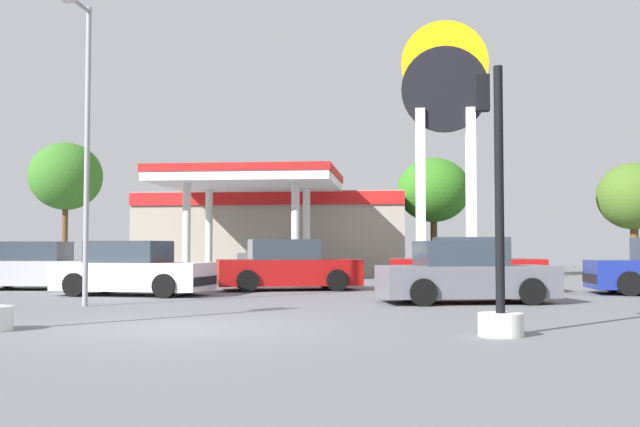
% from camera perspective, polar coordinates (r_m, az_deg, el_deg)
% --- Properties ---
extents(ground_plane, '(90.00, 90.00, 0.00)m').
position_cam_1_polar(ground_plane, '(12.83, -10.75, -8.62)').
color(ground_plane, slate).
rests_on(ground_plane, ground).
extents(gas_station, '(12.92, 13.54, 4.53)m').
position_cam_1_polar(gas_station, '(37.25, -3.49, -1.35)').
color(gas_station, gray).
rests_on(gas_station, ground).
extents(station_pole_sign, '(3.65, 0.56, 10.92)m').
position_cam_1_polar(station_pole_sign, '(31.91, 9.57, 7.32)').
color(station_pole_sign, white).
rests_on(station_pole_sign, ground).
extents(car_0, '(4.42, 2.28, 1.53)m').
position_cam_1_polar(car_0, '(25.44, -20.84, -3.91)').
color(car_0, black).
rests_on(car_0, ground).
extents(car_1, '(4.44, 2.31, 1.53)m').
position_cam_1_polar(car_1, '(21.56, -14.14, -4.27)').
color(car_1, black).
rests_on(car_1, ground).
extents(car_3, '(4.65, 2.19, 1.65)m').
position_cam_1_polar(car_3, '(23.13, 11.12, -4.04)').
color(car_3, black).
rests_on(car_3, ground).
extents(car_4, '(4.78, 3.07, 1.59)m').
position_cam_1_polar(car_4, '(23.47, -2.51, -4.13)').
color(car_4, black).
rests_on(car_4, ground).
extents(car_6, '(4.47, 2.64, 1.50)m').
position_cam_1_polar(car_6, '(18.43, 11.06, -4.64)').
color(car_6, black).
rests_on(car_6, ground).
extents(traffic_signal_0, '(0.69, 0.70, 4.16)m').
position_cam_1_polar(traffic_signal_0, '(11.74, 13.49, -3.36)').
color(traffic_signal_0, silver).
rests_on(traffic_signal_0, ground).
extents(tree_0, '(3.97, 3.97, 7.12)m').
position_cam_1_polar(tree_0, '(43.35, -18.92, 2.70)').
color(tree_0, brown).
rests_on(tree_0, ground).
extents(tree_1, '(3.17, 3.17, 5.47)m').
position_cam_1_polar(tree_1, '(38.97, -5.00, 1.09)').
color(tree_1, brown).
rests_on(tree_1, ground).
extents(tree_2, '(3.83, 3.83, 6.07)m').
position_cam_1_polar(tree_2, '(39.79, 8.71, 1.76)').
color(tree_2, brown).
rests_on(tree_2, ground).
extents(tree_3, '(3.55, 3.55, 5.55)m').
position_cam_1_polar(tree_3, '(40.12, 22.92, 1.21)').
color(tree_3, brown).
rests_on(tree_3, ground).
extents(corner_streetlamp, '(0.24, 1.48, 6.95)m').
position_cam_1_polar(corner_streetlamp, '(17.94, -17.68, 6.58)').
color(corner_streetlamp, gray).
rests_on(corner_streetlamp, ground).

